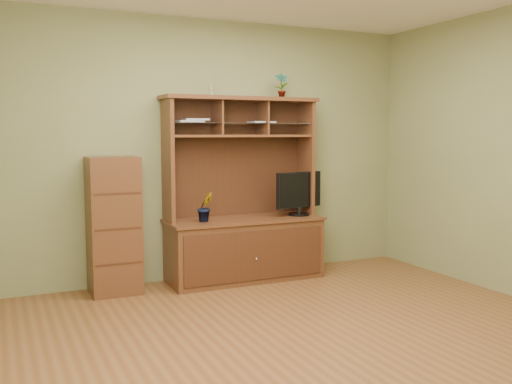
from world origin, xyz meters
TOP-DOWN VIEW (x-y plane):
  - room at (0.00, 0.00)m, footprint 4.54×4.04m
  - media_hutch at (0.21, 1.73)m, footprint 1.66×0.61m
  - monitor at (0.82, 1.64)m, footprint 0.58×0.23m
  - orchid_plant at (-0.24, 1.65)m, footprint 0.18×0.15m
  - top_plant at (0.68, 1.80)m, footprint 0.16×0.12m
  - reed_diffuser at (-0.11, 1.80)m, footprint 0.05×0.05m
  - magazines at (-0.07, 1.80)m, footprint 1.06×0.22m
  - side_cabinet at (-1.12, 1.77)m, footprint 0.47×0.43m

SIDE VIEW (x-z plane):
  - media_hutch at x=0.21m, z-range -0.43..1.47m
  - side_cabinet at x=-1.12m, z-range 0.00..1.31m
  - orchid_plant at x=-0.24m, z-range 0.65..0.95m
  - monitor at x=0.82m, z-range 0.66..1.13m
  - room at x=0.00m, z-range -0.02..2.72m
  - magazines at x=-0.07m, z-range 1.63..1.67m
  - reed_diffuser at x=-0.11m, z-range 1.87..2.12m
  - top_plant at x=0.68m, z-range 1.90..2.17m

